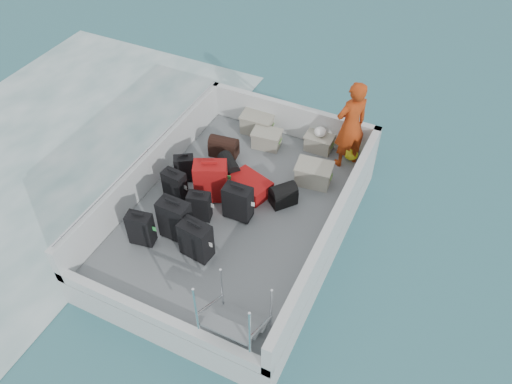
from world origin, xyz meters
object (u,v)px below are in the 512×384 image
suitcase_1 (175,186)px  crate_0 (258,124)px  suitcase_7 (238,203)px  suitcase_0 (141,229)px  crate_3 (314,174)px  suitcase_6 (196,240)px  crate_1 (267,140)px  suitcase_3 (175,220)px  suitcase_8 (250,186)px  passenger (351,125)px  crate_2 (319,143)px  suitcase_4 (200,207)px  suitcase_2 (185,168)px  suitcase_5 (211,181)px

suitcase_1 → crate_0: (0.47, 2.38, -0.11)m
suitcase_1 → suitcase_7: size_ratio=0.90×
suitcase_0 → crate_3: 3.23m
suitcase_0 → crate_3: suitcase_0 is taller
suitcase_0 → suitcase_7: (1.14, 1.18, 0.02)m
crate_3 → suitcase_6: bearing=-114.0°
suitcase_6 → crate_1: bearing=99.7°
crate_0 → suitcase_0: bearing=-96.7°
suitcase_3 → suitcase_0: bearing=-139.6°
suitcase_3 → crate_1: bearing=84.2°
suitcase_8 → crate_0: 1.79m
passenger → crate_1: bearing=-42.8°
suitcase_1 → crate_2: bearing=58.0°
suitcase_4 → suitcase_2: bearing=120.9°
suitcase_0 → suitcase_8: suitcase_0 is taller
suitcase_2 → passenger: passenger is taller
suitcase_0 → crate_2: (1.75, 3.48, -0.16)m
crate_1 → suitcase_5: bearing=-98.8°
suitcase_5 → suitcase_4: bearing=-107.1°
suitcase_1 → passenger: size_ratio=0.34×
suitcase_1 → passenger: (2.41, 2.23, 0.59)m
suitcase_7 → suitcase_0: bearing=-135.6°
suitcase_7 → crate_0: size_ratio=1.08×
suitcase_4 → suitcase_5: suitcase_5 is taller
suitcase_4 → crate_1: 2.28m
suitcase_1 → crate_1: size_ratio=1.13×
suitcase_2 → suitcase_3: 1.39m
suitcase_2 → suitcase_4: bearing=-77.0°
suitcase_3 → crate_3: size_ratio=1.24×
suitcase_2 → suitcase_6: (1.10, -1.44, 0.08)m
suitcase_8 → suitcase_0: bearing=168.0°
suitcase_4 → suitcase_0: bearing=-138.5°
suitcase_4 → suitcase_6: suitcase_6 is taller
suitcase_0 → crate_0: size_ratio=1.02×
suitcase_4 → crate_3: (1.41, 1.68, -0.09)m
suitcase_5 → passenger: passenger is taller
suitcase_7 → passenger: (1.21, 2.15, 0.56)m
suitcase_0 → passenger: 4.11m
suitcase_7 → passenger: bearing=59.1°
suitcase_5 → crate_3: size_ratio=1.26×
crate_3 → suitcase_4: bearing=-130.0°
suitcase_8 → crate_1: 1.34m
crate_3 → crate_2: bearing=104.5°
crate_0 → crate_3: (1.58, -0.94, 0.00)m
suitcase_2 → suitcase_5: size_ratio=0.67×
suitcase_4 → suitcase_1: bearing=144.8°
suitcase_5 → crate_1: (0.27, 1.74, -0.23)m
crate_2 → suitcase_3: bearing=-112.8°
suitcase_0 → suitcase_5: 1.48m
crate_3 → suitcase_1: bearing=-144.9°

